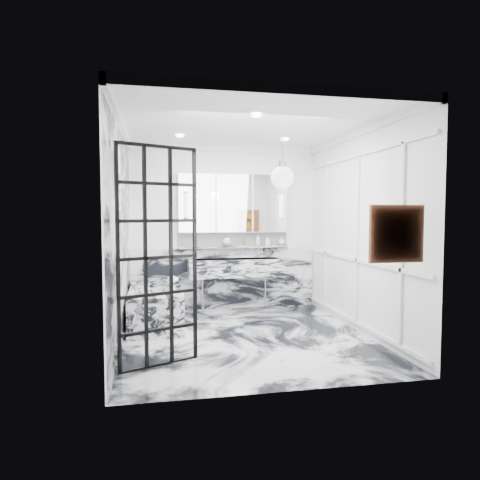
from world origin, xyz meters
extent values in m
plane|color=silver|center=(0.00, 0.00, 0.00)|extent=(3.60, 3.60, 0.00)
plane|color=white|center=(0.00, 0.00, 2.80)|extent=(3.60, 3.60, 0.00)
plane|color=white|center=(0.00, 1.80, 1.40)|extent=(3.60, 0.00, 3.60)
plane|color=white|center=(0.00, -1.80, 1.40)|extent=(3.60, 0.00, 3.60)
plane|color=white|center=(-1.60, 0.00, 1.40)|extent=(0.00, 3.60, 3.60)
plane|color=white|center=(1.60, 0.00, 1.40)|extent=(0.00, 3.60, 3.60)
cube|color=silver|center=(0.00, 1.78, 0.53)|extent=(3.18, 0.05, 1.05)
cube|color=silver|center=(-1.59, 0.00, 1.34)|extent=(0.02, 3.56, 2.68)
cube|color=white|center=(1.58, 0.00, 1.30)|extent=(0.03, 3.40, 2.30)
imported|color=#8C5919|center=(0.57, 1.71, 1.19)|extent=(0.10, 0.10, 0.19)
imported|color=#4C4C51|center=(0.74, 1.71, 1.18)|extent=(0.08, 0.08, 0.17)
imported|color=silver|center=(1.00, 1.71, 1.16)|extent=(0.13, 0.13, 0.15)
sphere|color=white|center=(0.03, 1.71, 1.17)|extent=(0.14, 0.14, 0.14)
cylinder|color=#8C5919|center=(0.35, 1.71, 1.14)|extent=(0.04, 0.04, 0.10)
cylinder|color=silver|center=(-0.95, 0.34, 0.61)|extent=(0.07, 0.07, 0.12)
cube|color=#B57012|center=(1.12, -1.76, 1.45)|extent=(0.46, 0.04, 0.46)
sphere|color=white|center=(0.18, -1.06, 2.03)|extent=(0.24, 0.24, 0.24)
cube|color=silver|center=(0.15, 1.55, 0.73)|extent=(1.60, 0.45, 0.30)
cube|color=silver|center=(0.15, 1.72, 1.07)|extent=(1.90, 0.14, 0.04)
cube|color=white|center=(0.15, 1.78, 1.21)|extent=(1.90, 0.03, 0.23)
cube|color=white|center=(0.15, 1.73, 1.82)|extent=(1.90, 0.16, 1.00)
cylinder|color=white|center=(-0.67, 1.63, 1.78)|extent=(0.07, 0.07, 0.40)
cylinder|color=white|center=(0.97, 1.63, 1.78)|extent=(0.07, 0.07, 0.40)
cube|color=silver|center=(-1.18, 0.90, 0.28)|extent=(0.75, 1.65, 0.55)
camera|label=1|loc=(-1.15, -5.50, 1.64)|focal=32.00mm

